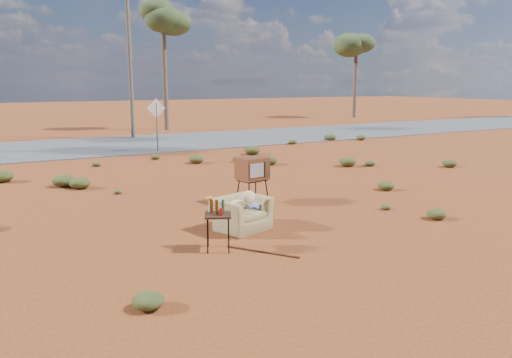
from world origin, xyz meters
TOP-DOWN VIEW (x-y plane):
  - ground at (0.00, 0.00)m, footprint 140.00×140.00m
  - highway at (0.00, 15.00)m, footprint 140.00×7.00m
  - armchair at (-0.50, 0.49)m, footprint 1.27×1.03m
  - tv_unit at (0.71, 2.34)m, footprint 0.76×0.65m
  - side_table at (-1.50, -0.39)m, footprint 0.59×0.59m
  - rusty_bar at (-0.89, -0.93)m, footprint 0.81×1.12m
  - road_sign at (1.50, 12.00)m, footprint 0.78×0.06m
  - eucalyptus_center at (5.00, 21.00)m, footprint 3.20×3.20m
  - eucalyptus_right at (22.00, 24.00)m, footprint 3.20×3.20m
  - utility_pole_center at (2.00, 17.50)m, footprint 1.40×0.20m
  - scrub_patch at (-0.82, 4.41)m, footprint 17.49×8.07m

SIDE VIEW (x-z plane):
  - ground at x=0.00m, z-range 0.00..0.00m
  - rusty_bar at x=-0.89m, z-range 0.00..0.04m
  - highway at x=0.00m, z-range 0.00..0.04m
  - scrub_patch at x=-0.82m, z-range -0.03..0.30m
  - armchair at x=-0.50m, z-range -0.03..0.84m
  - side_table at x=-1.50m, z-range 0.21..1.12m
  - tv_unit at x=0.71m, z-range 0.27..1.36m
  - road_sign at x=1.50m, z-range 0.41..2.60m
  - utility_pole_center at x=2.00m, z-range 0.15..8.15m
  - eucalyptus_right at x=22.00m, z-range 2.39..9.49m
  - eucalyptus_center at x=5.00m, z-range 2.63..10.23m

